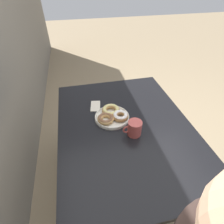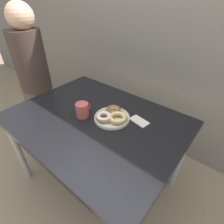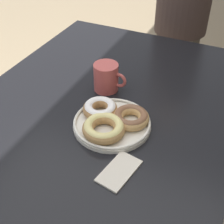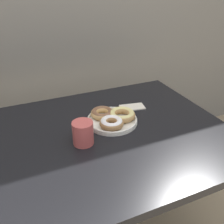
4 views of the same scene
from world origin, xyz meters
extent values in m
cube|color=black|center=(0.00, 0.25, 0.74)|extent=(1.26, 0.94, 0.04)
cylinder|color=#99999E|center=(0.57, 0.67, 0.36)|extent=(0.05, 0.05, 0.72)
cylinder|color=silver|center=(0.10, 0.33, 0.76)|extent=(0.26, 0.26, 0.01)
torus|color=silver|center=(0.10, 0.33, 0.78)|extent=(0.26, 0.26, 0.01)
torus|color=#B2844C|center=(0.15, 0.33, 0.79)|extent=(0.14, 0.14, 0.04)
torus|color=#E0D17F|center=(0.15, 0.33, 0.80)|extent=(0.14, 0.14, 0.03)
torus|color=tan|center=(0.07, 0.38, 0.79)|extent=(0.13, 0.13, 0.04)
torus|color=brown|center=(0.07, 0.38, 0.80)|extent=(0.12, 0.12, 0.03)
torus|color=#9E7042|center=(0.07, 0.27, 0.79)|extent=(0.16, 0.16, 0.04)
torus|color=white|center=(0.07, 0.27, 0.80)|extent=(0.15, 0.15, 0.03)
cylinder|color=#B74C47|center=(-0.09, 0.22, 0.81)|extent=(0.09, 0.09, 0.11)
cylinder|color=#382114|center=(-0.09, 0.22, 0.86)|extent=(0.08, 0.08, 0.00)
torus|color=#B74C47|center=(-0.09, 0.27, 0.81)|extent=(0.01, 0.06, 0.06)
cube|color=beige|center=(0.27, 0.43, 0.76)|extent=(0.15, 0.10, 0.01)
camera|label=1|loc=(-0.85, 0.54, 1.63)|focal=28.00mm
camera|label=2|loc=(0.74, -0.45, 1.53)|focal=28.00mm
camera|label=3|loc=(0.81, 0.66, 1.44)|focal=50.00mm
camera|label=4|loc=(-0.34, -0.67, 1.43)|focal=40.00mm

